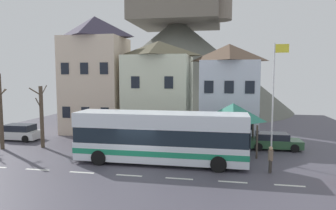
{
  "coord_description": "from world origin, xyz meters",
  "views": [
    {
      "loc": [
        5.47,
        -17.89,
        5.89
      ],
      "look_at": [
        1.26,
        4.58,
        3.65
      ],
      "focal_mm": 32.38,
      "sensor_mm": 36.0,
      "label": 1
    }
  ],
  "objects_px": {
    "transit_bus": "(160,138)",
    "parked_car_02": "(108,137)",
    "hilltop_castle": "(178,60)",
    "bare_tree_02": "(1,111)",
    "townhouse_02": "(229,91)",
    "flagpole": "(274,95)",
    "townhouse_00": "(96,75)",
    "townhouse_01": "(159,88)",
    "public_bench": "(222,140)",
    "parked_car_01": "(274,141)",
    "bare_tree_00": "(42,116)",
    "parked_car_00": "(18,132)",
    "bus_shelter": "(233,112)",
    "pedestrian_00": "(220,146)",
    "pedestrian_01": "(271,158)"
  },
  "relations": [
    {
      "from": "bare_tree_00",
      "to": "parked_car_00",
      "type": "bearing_deg",
      "value": 150.6
    },
    {
      "from": "bus_shelter",
      "to": "pedestrian_01",
      "type": "relative_size",
      "value": 2.32
    },
    {
      "from": "transit_bus",
      "to": "parked_car_00",
      "type": "distance_m",
      "value": 15.14
    },
    {
      "from": "hilltop_castle",
      "to": "pedestrian_00",
      "type": "height_order",
      "value": "hilltop_castle"
    },
    {
      "from": "transit_bus",
      "to": "pedestrian_00",
      "type": "relative_size",
      "value": 7.34
    },
    {
      "from": "townhouse_00",
      "to": "bus_shelter",
      "type": "height_order",
      "value": "townhouse_00"
    },
    {
      "from": "townhouse_00",
      "to": "flagpole",
      "type": "distance_m",
      "value": 18.41
    },
    {
      "from": "bare_tree_02",
      "to": "hilltop_castle",
      "type": "bearing_deg",
      "value": 73.65
    },
    {
      "from": "bare_tree_00",
      "to": "bare_tree_02",
      "type": "bearing_deg",
      "value": -159.32
    },
    {
      "from": "bare_tree_00",
      "to": "public_bench",
      "type": "bearing_deg",
      "value": 12.97
    },
    {
      "from": "hilltop_castle",
      "to": "parked_car_00",
      "type": "relative_size",
      "value": 9.23
    },
    {
      "from": "townhouse_00",
      "to": "pedestrian_01",
      "type": "height_order",
      "value": "townhouse_00"
    },
    {
      "from": "pedestrian_00",
      "to": "flagpole",
      "type": "distance_m",
      "value": 5.18
    },
    {
      "from": "public_bench",
      "to": "townhouse_00",
      "type": "bearing_deg",
      "value": 162.71
    },
    {
      "from": "townhouse_02",
      "to": "parked_car_01",
      "type": "relative_size",
      "value": 2.15
    },
    {
      "from": "pedestrian_01",
      "to": "bare_tree_02",
      "type": "height_order",
      "value": "bare_tree_02"
    },
    {
      "from": "townhouse_02",
      "to": "parked_car_01",
      "type": "distance_m",
      "value": 6.97
    },
    {
      "from": "townhouse_02",
      "to": "pedestrian_01",
      "type": "relative_size",
      "value": 5.45
    },
    {
      "from": "townhouse_00",
      "to": "townhouse_01",
      "type": "xyz_separation_m",
      "value": [
        6.58,
        0.31,
        -1.28
      ]
    },
    {
      "from": "parked_car_02",
      "to": "pedestrian_00",
      "type": "relative_size",
      "value": 2.68
    },
    {
      "from": "pedestrian_00",
      "to": "flagpole",
      "type": "bearing_deg",
      "value": -7.6
    },
    {
      "from": "parked_car_02",
      "to": "bare_tree_00",
      "type": "distance_m",
      "value": 5.6
    },
    {
      "from": "parked_car_01",
      "to": "bare_tree_00",
      "type": "height_order",
      "value": "bare_tree_00"
    },
    {
      "from": "townhouse_01",
      "to": "bare_tree_02",
      "type": "xyz_separation_m",
      "value": [
        -10.95,
        -8.75,
        -1.58
      ]
    },
    {
      "from": "townhouse_02",
      "to": "parked_car_00",
      "type": "height_order",
      "value": "townhouse_02"
    },
    {
      "from": "bare_tree_00",
      "to": "bare_tree_02",
      "type": "height_order",
      "value": "bare_tree_02"
    },
    {
      "from": "bare_tree_00",
      "to": "townhouse_01",
      "type": "bearing_deg",
      "value": 43.46
    },
    {
      "from": "hilltop_castle",
      "to": "parked_car_01",
      "type": "distance_m",
      "value": 31.28
    },
    {
      "from": "townhouse_00",
      "to": "parked_car_02",
      "type": "distance_m",
      "value": 8.2
    },
    {
      "from": "bus_shelter",
      "to": "townhouse_01",
      "type": "bearing_deg",
      "value": 138.79
    },
    {
      "from": "bare_tree_00",
      "to": "pedestrian_00",
      "type": "bearing_deg",
      "value": -1.86
    },
    {
      "from": "hilltop_castle",
      "to": "pedestrian_01",
      "type": "relative_size",
      "value": 23.7
    },
    {
      "from": "townhouse_02",
      "to": "public_bench",
      "type": "distance_m",
      "value": 5.81
    },
    {
      "from": "public_bench",
      "to": "parked_car_01",
      "type": "bearing_deg",
      "value": -5.68
    },
    {
      "from": "hilltop_castle",
      "to": "bare_tree_02",
      "type": "distance_m",
      "value": 33.5
    },
    {
      "from": "bus_shelter",
      "to": "public_bench",
      "type": "relative_size",
      "value": 2.35
    },
    {
      "from": "townhouse_01",
      "to": "townhouse_00",
      "type": "bearing_deg",
      "value": -177.27
    },
    {
      "from": "townhouse_01",
      "to": "bare_tree_00",
      "type": "xyz_separation_m",
      "value": [
        -8.1,
        -7.67,
        -2.03
      ]
    },
    {
      "from": "bus_shelter",
      "to": "townhouse_00",
      "type": "bearing_deg",
      "value": 156.52
    },
    {
      "from": "transit_bus",
      "to": "parked_car_02",
      "type": "bearing_deg",
      "value": 140.52
    },
    {
      "from": "transit_bus",
      "to": "pedestrian_01",
      "type": "height_order",
      "value": "transit_bus"
    },
    {
      "from": "townhouse_00",
      "to": "townhouse_02",
      "type": "relative_size",
      "value": 1.34
    },
    {
      "from": "townhouse_01",
      "to": "townhouse_02",
      "type": "height_order",
      "value": "townhouse_01"
    },
    {
      "from": "pedestrian_00",
      "to": "pedestrian_01",
      "type": "xyz_separation_m",
      "value": [
        3.1,
        -2.89,
        0.07
      ]
    },
    {
      "from": "transit_bus",
      "to": "flagpole",
      "type": "xyz_separation_m",
      "value": [
        7.43,
        1.7,
        2.85
      ]
    },
    {
      "from": "parked_car_00",
      "to": "parked_car_02",
      "type": "bearing_deg",
      "value": 178.47
    },
    {
      "from": "townhouse_02",
      "to": "bare_tree_00",
      "type": "distance_m",
      "value": 16.89
    },
    {
      "from": "townhouse_00",
      "to": "hilltop_castle",
      "type": "bearing_deg",
      "value": 78.03
    },
    {
      "from": "townhouse_02",
      "to": "flagpole",
      "type": "xyz_separation_m",
      "value": [
        2.89,
        -8.48,
        0.15
      ]
    },
    {
      "from": "townhouse_00",
      "to": "pedestrian_00",
      "type": "height_order",
      "value": "townhouse_00"
    }
  ]
}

